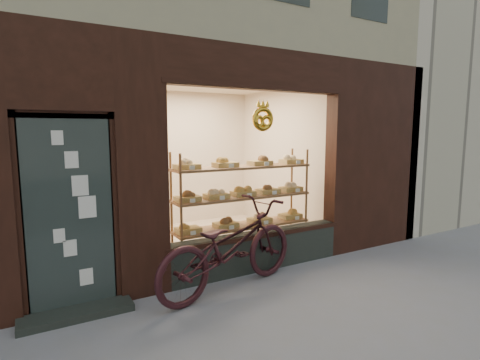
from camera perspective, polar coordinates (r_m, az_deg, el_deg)
ground at (r=3.84m, az=15.23°, el=-24.01°), size 90.00×90.00×0.00m
neighbor_right at (r=14.49m, az=28.02°, el=16.61°), size 12.00×7.00×9.00m
display_shelf at (r=5.70m, az=0.47°, el=-3.89°), size 2.20×0.45×1.70m
bicycle at (r=4.73m, az=-1.61°, el=-10.12°), size 2.25×1.21×1.12m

